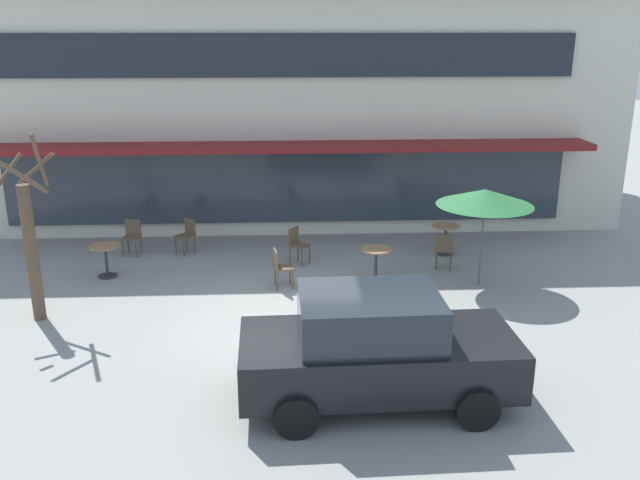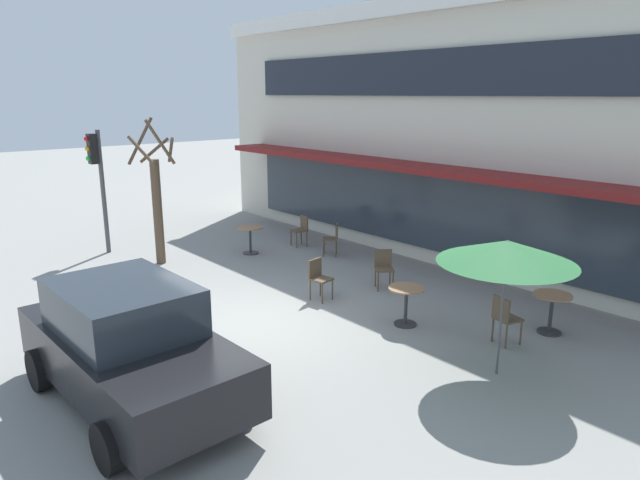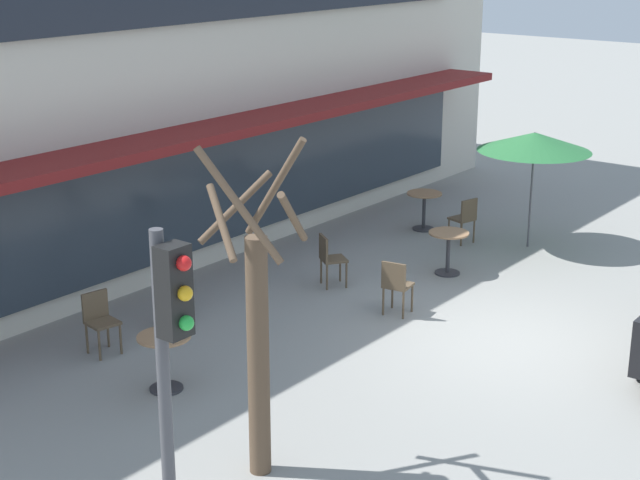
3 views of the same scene
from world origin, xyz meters
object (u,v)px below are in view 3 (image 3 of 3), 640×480
(cafe_table_near_wall, at_px, (448,246))
(cafe_table_streetside, at_px, (165,353))
(patio_umbrella_green_folded, at_px, (535,142))
(street_tree, at_px, (257,331))
(cafe_chair_4, at_px, (329,256))
(traffic_light_pole, at_px, (170,356))
(cafe_table_by_tree, at_px, (424,205))
(cafe_chair_3, at_px, (396,283))
(cafe_chair_0, at_px, (170,290))
(cafe_chair_1, at_px, (465,217))
(cafe_chair_2, at_px, (100,318))

(cafe_table_near_wall, height_order, cafe_table_streetside, same)
(patio_umbrella_green_folded, relative_size, street_tree, 0.59)
(street_tree, bearing_deg, cafe_chair_4, 30.11)
(patio_umbrella_green_folded, height_order, traffic_light_pole, traffic_light_pole)
(patio_umbrella_green_folded, bearing_deg, cafe_table_by_tree, 97.30)
(cafe_chair_3, height_order, street_tree, street_tree)
(cafe_chair_3, relative_size, street_tree, 0.24)
(street_tree, bearing_deg, cafe_chair_0, 58.46)
(cafe_table_near_wall, height_order, cafe_chair_0, cafe_chair_0)
(cafe_chair_1, bearing_deg, traffic_light_pole, -163.35)
(cafe_table_near_wall, xyz_separation_m, cafe_chair_1, (1.71, 0.66, 0.01))
(street_tree, bearing_deg, cafe_chair_2, 75.24)
(patio_umbrella_green_folded, xyz_separation_m, traffic_light_pole, (-11.17, -2.11, 0.27))
(cafe_chair_1, distance_m, traffic_light_pole, 11.21)
(cafe_table_near_wall, relative_size, cafe_chair_0, 0.85)
(cafe_chair_2, relative_size, traffic_light_pole, 0.26)
(patio_umbrella_green_folded, height_order, cafe_chair_2, patio_umbrella_green_folded)
(cafe_chair_3, xyz_separation_m, cafe_chair_4, (0.40, 1.61, 0.00))
(street_tree, bearing_deg, cafe_chair_1, 15.59)
(cafe_chair_4, height_order, traffic_light_pole, traffic_light_pole)
(cafe_chair_3, bearing_deg, cafe_chair_1, 14.74)
(cafe_chair_0, distance_m, cafe_chair_3, 3.47)
(cafe_table_by_tree, xyz_separation_m, cafe_chair_0, (-6.54, 0.41, 0.01))
(cafe_table_near_wall, bearing_deg, cafe_table_streetside, 174.88)
(patio_umbrella_green_folded, relative_size, cafe_chair_1, 2.47)
(cafe_table_by_tree, xyz_separation_m, cafe_chair_2, (-7.92, 0.40, 0.01))
(cafe_table_near_wall, height_order, cafe_table_by_tree, same)
(patio_umbrella_green_folded, relative_size, traffic_light_pole, 0.65)
(cafe_table_by_tree, relative_size, cafe_chair_3, 0.85)
(cafe_chair_0, bearing_deg, cafe_table_by_tree, -3.58)
(cafe_table_streetside, bearing_deg, cafe_table_by_tree, 8.36)
(cafe_chair_1, height_order, cafe_chair_3, same)
(traffic_light_pole, bearing_deg, cafe_chair_2, 57.43)
(cafe_table_near_wall, xyz_separation_m, cafe_chair_4, (-1.76, 1.25, 0.01))
(cafe_chair_1, bearing_deg, cafe_chair_0, 166.48)
(patio_umbrella_green_folded, bearing_deg, cafe_table_streetside, 173.55)
(cafe_table_by_tree, xyz_separation_m, street_tree, (-8.95, -3.51, 1.17))
(cafe_chair_0, xyz_separation_m, street_tree, (-2.41, -3.92, 1.16))
(cafe_table_streetside, bearing_deg, cafe_chair_4, 8.97)
(cafe_chair_0, bearing_deg, street_tree, -121.54)
(cafe_chair_0, height_order, cafe_chair_1, same)
(cafe_chair_4, bearing_deg, cafe_table_streetside, -171.03)
(cafe_chair_3, distance_m, street_tree, 5.11)
(cafe_chair_0, bearing_deg, cafe_chair_1, -13.52)
(cafe_chair_2, relative_size, cafe_chair_3, 1.00)
(patio_umbrella_green_folded, relative_size, cafe_chair_0, 2.47)
(cafe_chair_2, bearing_deg, cafe_chair_4, -12.27)
(cafe_table_near_wall, bearing_deg, street_tree, -165.82)
(traffic_light_pole, bearing_deg, cafe_chair_1, 16.65)
(cafe_table_by_tree, bearing_deg, cafe_chair_3, -153.10)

